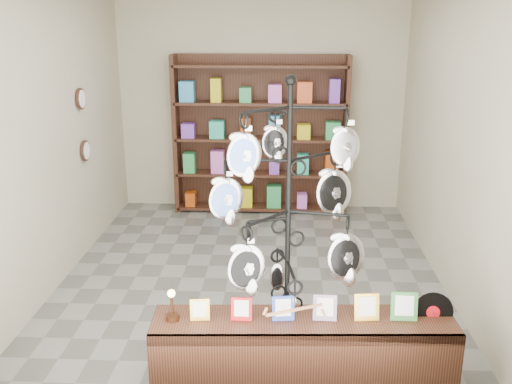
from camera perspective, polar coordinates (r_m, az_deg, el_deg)
ground at (r=6.17m, az=-0.47°, el=-8.69°), size 5.00×5.00×0.00m
room_envelope at (r=5.61m, az=-0.52°, el=8.57°), size 5.00×5.00×5.00m
display_tree at (r=4.13m, az=3.26°, el=-1.98°), size 1.23×1.23×2.31m
front_shelf at (r=4.46m, az=4.71°, el=-15.62°), size 2.26×0.57×0.79m
back_shelving at (r=8.02m, az=0.44°, el=5.22°), size 2.42×0.36×2.20m
wall_clocks at (r=6.85m, az=-16.91°, el=6.42°), size 0.03×0.24×0.84m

